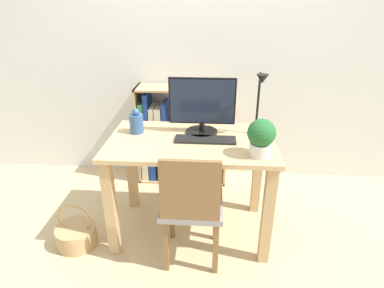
% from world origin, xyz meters
% --- Properties ---
extents(ground_plane, '(10.00, 10.00, 0.00)m').
position_xyz_m(ground_plane, '(0.00, 0.00, 0.00)').
color(ground_plane, '#CCB284').
extents(wall_back, '(8.00, 0.05, 2.60)m').
position_xyz_m(wall_back, '(0.00, 0.96, 1.30)').
color(wall_back, silver).
rests_on(wall_back, ground_plane).
extents(desk, '(1.15, 0.69, 0.77)m').
position_xyz_m(desk, '(0.00, 0.00, 0.61)').
color(desk, tan).
rests_on(desk, ground_plane).
extents(monitor, '(0.47, 0.23, 0.40)m').
position_xyz_m(monitor, '(0.07, 0.14, 0.98)').
color(monitor, black).
rests_on(monitor, desk).
extents(keyboard, '(0.42, 0.13, 0.02)m').
position_xyz_m(keyboard, '(0.10, -0.01, 0.78)').
color(keyboard, black).
rests_on(keyboard, desk).
extents(vase, '(0.10, 0.10, 0.18)m').
position_xyz_m(vase, '(-0.40, 0.11, 0.85)').
color(vase, '#33598C').
rests_on(vase, desk).
extents(desk_lamp, '(0.10, 0.19, 0.45)m').
position_xyz_m(desk_lamp, '(0.46, 0.09, 1.05)').
color(desk_lamp, black).
rests_on(desk_lamp, desk).
extents(potted_plant, '(0.17, 0.17, 0.24)m').
position_xyz_m(potted_plant, '(0.44, -0.21, 0.90)').
color(potted_plant, silver).
rests_on(potted_plant, desk).
extents(chair, '(0.40, 0.40, 0.84)m').
position_xyz_m(chair, '(0.03, -0.32, 0.46)').
color(chair, gray).
rests_on(chair, ground_plane).
extents(bookshelf, '(0.84, 0.28, 0.94)m').
position_xyz_m(bookshelf, '(-0.31, 0.78, 0.44)').
color(bookshelf, tan).
rests_on(bookshelf, ground_plane).
extents(basket, '(0.29, 0.29, 0.35)m').
position_xyz_m(basket, '(-0.83, -0.23, 0.09)').
color(basket, tan).
rests_on(basket, ground_plane).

